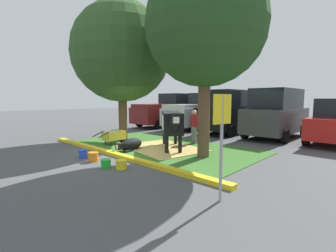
{
  "coord_description": "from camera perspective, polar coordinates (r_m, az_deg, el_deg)",
  "views": [
    {
      "loc": [
        7.11,
        -5.38,
        1.99
      ],
      "look_at": [
        0.44,
        1.61,
        0.9
      ],
      "focal_mm": 25.42,
      "sensor_mm": 36.0,
      "label": 1
    }
  ],
  "objects": [
    {
      "name": "ground_plane",
      "position": [
        9.14,
        -9.07,
        -6.23
      ],
      "size": [
        80.0,
        80.0,
        0.0
      ],
      "primitive_type": "plane",
      "color": "#4C4C4F"
    },
    {
      "name": "grass_island",
      "position": [
        10.09,
        -1.62,
        -4.89
      ],
      "size": [
        8.03,
        4.31,
        0.02
      ],
      "primitive_type": "cube",
      "color": "#386B28",
      "rests_on": "ground"
    },
    {
      "name": "curb_yellow",
      "position": [
        8.64,
        -12.62,
        -6.62
      ],
      "size": [
        9.23,
        0.24,
        0.12
      ],
      "primitive_type": "cube",
      "color": "yellow",
      "rests_on": "ground"
    },
    {
      "name": "hay_bedding",
      "position": [
        9.65,
        -1.23,
        -5.31
      ],
      "size": [
        3.59,
        2.95,
        0.04
      ],
      "primitive_type": "cube",
      "rotation": [
        0.0,
        0.0,
        -0.18
      ],
      "color": "tan",
      "rests_on": "ground"
    },
    {
      "name": "shade_tree_left",
      "position": [
        11.74,
        -11.08,
        16.9
      ],
      "size": [
        4.59,
        4.59,
        6.45
      ],
      "color": "#4C3823",
      "rests_on": "ground"
    },
    {
      "name": "shade_tree_right",
      "position": [
        8.47,
        8.94,
        22.55
      ],
      "size": [
        3.97,
        3.97,
        6.36
      ],
      "color": "brown",
      "rests_on": "ground"
    },
    {
      "name": "cow_holstein",
      "position": [
        9.33,
        0.9,
        0.82
      ],
      "size": [
        2.56,
        2.4,
        1.53
      ],
      "color": "black",
      "rests_on": "ground"
    },
    {
      "name": "calf_lying",
      "position": [
        9.37,
        -8.95,
        -4.41
      ],
      "size": [
        0.64,
        1.33,
        0.48
      ],
      "color": "black",
      "rests_on": "ground"
    },
    {
      "name": "person_handler",
      "position": [
        10.63,
        6.29,
        0.02
      ],
      "size": [
        0.5,
        0.34,
        1.52
      ],
      "color": "slate",
      "rests_on": "ground"
    },
    {
      "name": "wheelbarrow",
      "position": [
        10.77,
        -12.74,
        -2.29
      ],
      "size": [
        0.64,
        1.61,
        0.63
      ],
      "color": "gold",
      "rests_on": "ground"
    },
    {
      "name": "parking_sign",
      "position": [
        4.61,
        12.78,
        -0.18
      ],
      "size": [
        0.14,
        0.44,
        2.09
      ],
      "color": "#99999E",
      "rests_on": "ground"
    },
    {
      "name": "bucket_blue",
      "position": [
        8.63,
        -19.77,
        -6.22
      ],
      "size": [
        0.29,
        0.29,
        0.3
      ],
      "color": "blue",
      "rests_on": "ground"
    },
    {
      "name": "bucket_orange",
      "position": [
        8.07,
        -17.46,
        -6.99
      ],
      "size": [
        0.33,
        0.33,
        0.3
      ],
      "color": "orange",
      "rests_on": "ground"
    },
    {
      "name": "bucket_green",
      "position": [
        7.22,
        -14.69,
        -8.67
      ],
      "size": [
        0.31,
        0.31,
        0.26
      ],
      "color": "green",
      "rests_on": "ground"
    },
    {
      "name": "bucket_yellow",
      "position": [
        7.02,
        -11.14,
        -8.97
      ],
      "size": [
        0.34,
        0.34,
        0.27
      ],
      "color": "yellow",
      "rests_on": "ground"
    },
    {
      "name": "pickup_truck_maroon",
      "position": [
        17.73,
        -0.15,
        3.61
      ],
      "size": [
        2.25,
        5.41,
        2.42
      ],
      "color": "maroon",
      "rests_on": "ground"
    },
    {
      "name": "pickup_truck_black",
      "position": [
        16.44,
        7.48,
        3.33
      ],
      "size": [
        2.25,
        5.41,
        2.42
      ],
      "color": "silver",
      "rests_on": "ground"
    },
    {
      "name": "suv_black",
      "position": [
        14.57,
        14.61,
        3.4
      ],
      "size": [
        2.15,
        4.61,
        2.52
      ],
      "color": "black",
      "rests_on": "ground"
    },
    {
      "name": "suv_dark_grey",
      "position": [
        13.51,
        24.56,
        2.8
      ],
      "size": [
        2.15,
        4.61,
        2.52
      ],
      "color": "#3D3D42",
      "rests_on": "ground"
    }
  ]
}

